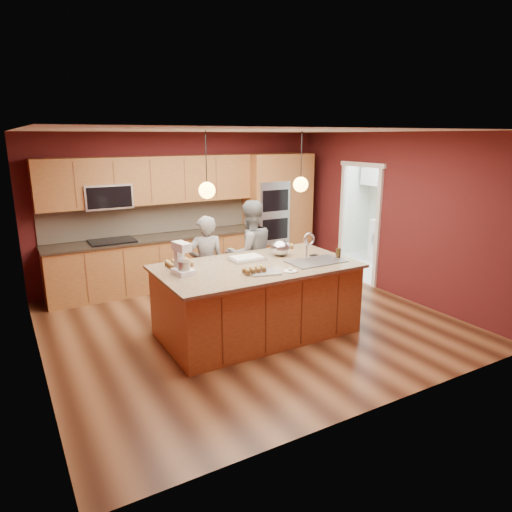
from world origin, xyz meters
TOP-DOWN VIEW (x-y plane):
  - floor at (0.00, 0.00)m, footprint 5.50×5.50m
  - ceiling at (0.00, 0.00)m, footprint 5.50×5.50m
  - wall_back at (0.00, 2.50)m, footprint 5.50×0.00m
  - wall_front at (0.00, -2.50)m, footprint 5.50×0.00m
  - wall_left at (-2.75, 0.00)m, footprint 0.00×5.00m
  - wall_right at (2.75, 0.00)m, footprint 0.00×5.00m
  - cabinet_run at (-0.68, 2.25)m, footprint 3.74×0.64m
  - oven_column at (1.85, 2.19)m, footprint 1.30×0.62m
  - doorway_trim at (2.73, 0.80)m, footprint 0.08×1.11m
  - laundry_room at (4.35, 1.20)m, footprint 2.60×2.70m
  - pendant_left at (-0.77, -0.32)m, footprint 0.20×0.20m
  - pendant_right at (0.61, -0.32)m, footprint 0.20×0.20m
  - island at (-0.06, -0.33)m, footprint 2.64×1.47m
  - person_left at (-0.38, 0.66)m, footprint 0.61×0.45m
  - person_right at (0.37, 0.66)m, footprint 0.84×0.66m
  - stand_mixer at (-1.08, -0.22)m, footprint 0.25×0.32m
  - sheet_cake at (-0.07, -0.03)m, footprint 0.46×0.34m
  - cooling_rack at (-0.18, -0.70)m, footprint 0.43×0.35m
  - mixing_bowl at (0.46, -0.06)m, footprint 0.28×0.28m
  - plate at (0.14, -0.81)m, footprint 0.17×0.17m
  - tumbler at (1.10, -0.57)m, footprint 0.07×0.07m
  - phone at (0.88, -0.30)m, footprint 0.12×0.07m
  - cupcakes_left at (-0.99, 0.14)m, footprint 0.35×0.26m
  - cupcakes_rack at (-0.30, -0.65)m, footprint 0.31×0.16m
  - cupcakes_right at (0.70, 0.24)m, footprint 0.34×0.17m
  - washer at (4.17, 0.94)m, footprint 0.78×0.80m
  - dryer at (4.20, 1.49)m, footprint 0.57×0.59m

SIDE VIEW (x-z plane):
  - floor at x=0.00m, z-range 0.00..0.00m
  - dryer at x=4.20m, z-range 0.00..0.89m
  - washer at x=4.17m, z-range 0.00..0.98m
  - island at x=-0.06m, z-range -0.18..1.17m
  - person_left at x=-0.38m, z-range 0.00..1.51m
  - person_right at x=0.37m, z-range 0.00..1.69m
  - phone at x=0.88m, z-range 0.97..0.98m
  - plate at x=0.14m, z-range 0.97..0.98m
  - cooling_rack at x=-0.18m, z-range 0.97..0.99m
  - cabinet_run at x=-0.68m, z-range -0.17..2.13m
  - sheet_cake at x=-0.07m, z-range 0.97..1.02m
  - cupcakes_right at x=0.70m, z-range 0.97..1.04m
  - cupcakes_left at x=-0.99m, z-range 0.97..1.05m
  - cupcakes_rack at x=-0.30m, z-range 0.99..1.06m
  - tumbler at x=1.10m, z-range 0.97..1.11m
  - doorway_trim at x=2.73m, z-range -0.05..2.15m
  - mixing_bowl at x=0.46m, z-range 0.96..1.20m
  - stand_mixer at x=-1.08m, z-range 0.94..1.34m
  - oven_column at x=1.85m, z-range 0.00..2.30m
  - wall_back at x=0.00m, z-range -1.40..4.10m
  - wall_front at x=0.00m, z-range -1.40..4.10m
  - wall_left at x=-2.75m, z-range -1.15..3.85m
  - wall_right at x=2.75m, z-range -1.15..3.85m
  - laundry_room at x=4.35m, z-range 0.60..3.30m
  - pendant_left at x=-0.77m, z-range 1.60..2.40m
  - pendant_right at x=0.61m, z-range 1.60..2.40m
  - ceiling at x=0.00m, z-range 2.70..2.70m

